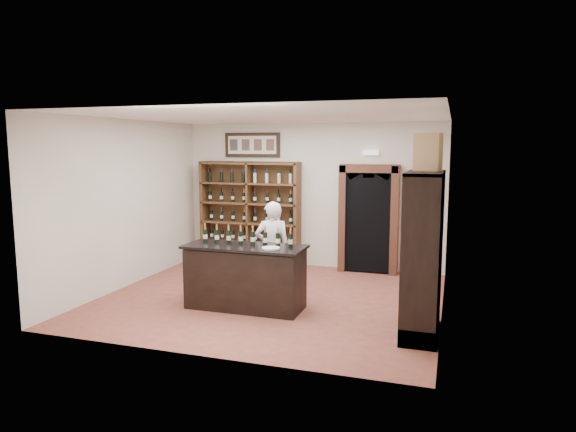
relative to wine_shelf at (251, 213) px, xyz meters
The scene contains 22 objects.
floor 2.89m from the wine_shelf, 60.87° to the right, with size 5.50×5.50×0.00m, color #98503D.
ceiling 3.28m from the wine_shelf, 60.87° to the right, with size 5.50×5.50×0.00m, color white.
wall_back 1.37m from the wine_shelf, ahead, with size 5.50×0.04×3.00m, color silver.
wall_left 2.78m from the wine_shelf, 121.86° to the right, with size 0.04×5.00×3.00m, color silver.
wall_right 4.69m from the wine_shelf, 29.94° to the right, with size 0.04×5.00×3.00m, color silver.
wine_shelf is the anchor object (origin of this frame).
framed_picture 1.46m from the wine_shelf, 90.00° to the left, with size 1.25×0.04×0.52m, color black.
arched_doorway 2.55m from the wine_shelf, ahead, with size 1.17×0.35×2.17m.
emergency_light 2.86m from the wine_shelf, ahead, with size 0.30×0.10×0.10m, color white.
tasting_counter 3.19m from the wine_shelf, 69.44° to the right, with size 1.88×0.78×1.00m.
counter_bottle_0 2.88m from the wine_shelf, 82.43° to the right, with size 0.07×0.07×0.30m.
counter_bottle_1 2.92m from the wine_shelf, 78.42° to the right, with size 0.07×0.07×0.30m.
counter_bottle_2 2.97m from the wine_shelf, 74.52° to the right, with size 0.07×0.07×0.30m.
counter_bottle_3 3.03m from the wine_shelf, 70.76° to the right, with size 0.07×0.07×0.30m.
counter_bottle_4 3.10m from the wine_shelf, 67.17° to the right, with size 0.07×0.07×0.30m.
counter_bottle_5 3.19m from the wine_shelf, 63.76° to the right, with size 0.07×0.07×0.30m.
counter_bottle_6 3.28m from the wine_shelf, 60.54° to the right, with size 0.07×0.07×0.30m.
counter_bottle_7 3.39m from the wine_shelf, 57.51° to the right, with size 0.07×0.07×0.30m.
side_cabinet 5.02m from the wine_shelf, 40.21° to the right, with size 0.48×1.20×2.20m.
shopkeeper 2.48m from the wine_shelf, 59.22° to the right, with size 0.59×0.39×1.61m, color white.
plate 3.44m from the wine_shelf, 62.77° to the right, with size 0.27×0.27×0.02m, color silver.
wine_crate 5.06m from the wine_shelf, 38.91° to the right, with size 0.36×0.15×0.50m, color tan.
Camera 1 is at (2.85, -7.82, 2.54)m, focal length 32.00 mm.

